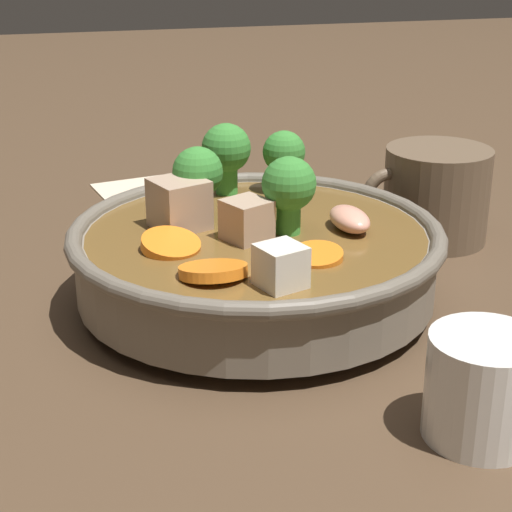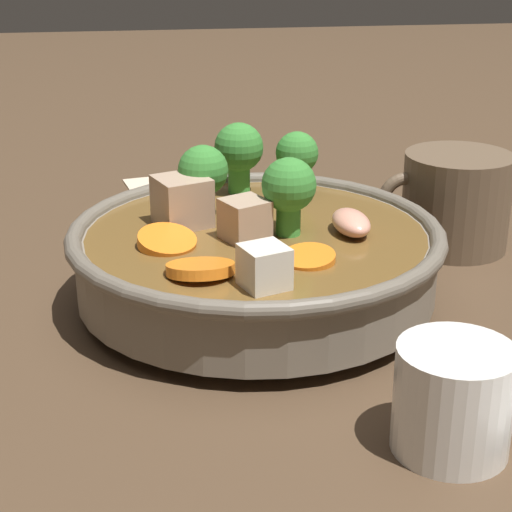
{
  "view_description": "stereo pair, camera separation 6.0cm",
  "coord_description": "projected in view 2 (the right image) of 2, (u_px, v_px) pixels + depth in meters",
  "views": [
    {
      "loc": [
        0.14,
        0.54,
        0.26
      ],
      "look_at": [
        0.0,
        0.0,
        0.04
      ],
      "focal_mm": 60.0,
      "sensor_mm": 36.0,
      "label": 1
    },
    {
      "loc": [
        0.08,
        0.55,
        0.26
      ],
      "look_at": [
        0.0,
        0.0,
        0.04
      ],
      "focal_mm": 60.0,
      "sensor_mm": 36.0,
      "label": 2
    }
  ],
  "objects": [
    {
      "name": "stirfry_bowl",
      "position": [
        255.0,
        251.0,
        0.6
      ],
      "size": [
        0.26,
        0.26,
        0.11
      ],
      "color": "slate",
      "rests_on": "ground_plane"
    },
    {
      "name": "dark_mug",
      "position": [
        454.0,
        201.0,
        0.7
      ],
      "size": [
        0.11,
        0.09,
        0.08
      ],
      "color": "brown",
      "rests_on": "ground_plane"
    },
    {
      "name": "ground_plane",
      "position": [
        256.0,
        303.0,
        0.62
      ],
      "size": [
        3.0,
        3.0,
        0.0
      ],
      "primitive_type": "plane",
      "color": "#4C3826"
    },
    {
      "name": "tea_cup",
      "position": [
        453.0,
        398.0,
        0.44
      ],
      "size": [
        0.06,
        0.06,
        0.06
      ],
      "color": "white",
      "rests_on": "ground_plane"
    },
    {
      "name": "napkin",
      "position": [
        183.0,
        185.0,
        0.87
      ],
      "size": [
        0.12,
        0.1,
        0.0
      ],
      "color": "beige",
      "rests_on": "ground_plane"
    }
  ]
}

